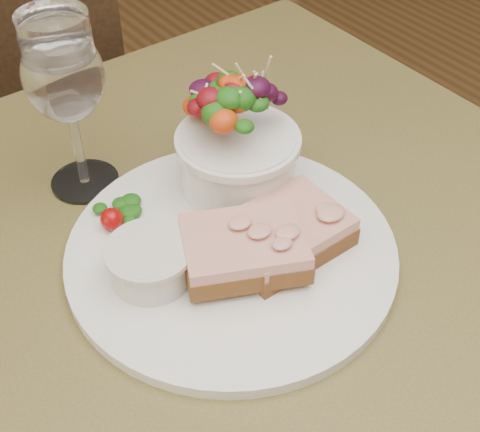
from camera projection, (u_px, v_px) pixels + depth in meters
cafe_table at (229, 343)px, 0.67m from camera, size 0.80×0.80×0.75m
chair_far at (27, 219)px, 1.32m from camera, size 0.53×0.53×0.90m
dinner_plate at (231, 251)px, 0.62m from camera, size 0.31×0.31×0.01m
sandwich_front at (284, 233)px, 0.60m from camera, size 0.11×0.08×0.03m
sandwich_back at (244, 248)px, 0.58m from camera, size 0.13×0.12×0.03m
ramekin at (150, 261)px, 0.57m from camera, size 0.07×0.07×0.04m
salad_bowl at (238, 138)px, 0.64m from camera, size 0.11×0.11×0.13m
garnish at (118, 214)px, 0.63m from camera, size 0.05×0.04×0.02m
wine_glass at (64, 81)px, 0.61m from camera, size 0.08×0.08×0.18m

